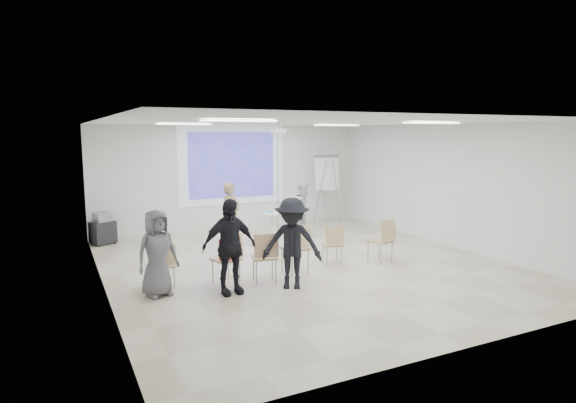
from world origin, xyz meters
name	(u,v)px	position (x,y,z in m)	size (l,w,h in m)	color
floor	(305,266)	(0.00, 0.00, -0.05)	(8.00, 9.00, 0.10)	beige
ceiling	(305,119)	(0.00, 0.00, 3.05)	(8.00, 9.00, 0.10)	white
wall_back	(232,177)	(0.00, 4.55, 1.50)	(8.00, 0.10, 3.00)	silver
wall_left	(98,208)	(-4.05, 0.00, 1.50)	(0.10, 9.00, 3.00)	silver
wall_right	(450,185)	(4.05, 0.00, 1.50)	(0.10, 9.00, 3.00)	silver
projection_halo	(232,165)	(0.00, 4.49, 1.85)	(3.20, 0.01, 2.30)	silver
projection_image	(232,165)	(0.00, 4.47, 1.85)	(2.60, 0.01, 1.90)	#3C37BD
pedestal_table	(274,224)	(0.43, 2.54, 0.40)	(0.66, 0.66, 0.72)	white
player_left	(231,211)	(-0.90, 2.10, 0.91)	(0.66, 0.45, 1.81)	#9B875F
player_right	(304,206)	(1.34, 2.52, 0.82)	(0.79, 0.63, 1.64)	white
controller_left	(234,198)	(-0.72, 2.35, 1.19)	(0.04, 0.13, 0.04)	white
controller_right	(294,195)	(1.16, 2.77, 1.10)	(0.04, 0.12, 0.04)	white
chair_far_left	(164,263)	(-3.03, -0.33, 0.48)	(0.46, 0.48, 0.81)	#D0B678
chair_left_mid	(228,256)	(-1.92, -0.62, 0.55)	(0.55, 0.58, 0.94)	tan
chair_left_inner	(265,254)	(-1.28, -0.84, 0.57)	(0.55, 0.58, 0.96)	tan
chair_center	(297,245)	(-0.46, -0.55, 0.59)	(0.51, 0.55, 1.00)	tan
chair_right_inner	(333,242)	(0.53, -0.29, 0.50)	(0.48, 0.51, 0.84)	tan
chair_right_far	(383,237)	(1.55, -0.66, 0.56)	(0.54, 0.57, 0.95)	tan
red_jacket	(230,249)	(-1.94, -0.77, 0.72)	(0.40, 0.09, 0.38)	maroon
laptop	(264,255)	(-1.26, -0.74, 0.52)	(0.35, 0.26, 0.03)	black
audience_left	(229,240)	(-2.06, -1.09, 0.96)	(1.12, 0.67, 1.92)	black
audience_mid	(292,237)	(-0.95, -1.29, 0.93)	(1.20, 0.66, 1.86)	black
audience_outer	(157,248)	(-3.20, -0.64, 0.84)	(0.82, 0.54, 1.68)	slate
flipchart_easel	(327,173)	(2.79, 3.80, 1.56)	(0.91, 0.70, 2.11)	gray
av_cart	(103,229)	(-3.67, 3.89, 0.37)	(0.67, 0.62, 0.81)	black
ceiling_projector	(279,137)	(0.10, 1.49, 2.69)	(0.30, 0.25, 3.00)	white
fluor_panel_nw	(184,124)	(-2.00, 2.00, 2.97)	(1.20, 0.30, 0.02)	white
fluor_panel_ne	(337,125)	(2.00, 2.00, 2.97)	(1.20, 0.30, 0.02)	white
fluor_panel_sw	(239,121)	(-2.00, -1.50, 2.97)	(1.20, 0.30, 0.02)	white
fluor_panel_se	(432,123)	(2.00, -1.50, 2.97)	(1.20, 0.30, 0.02)	white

